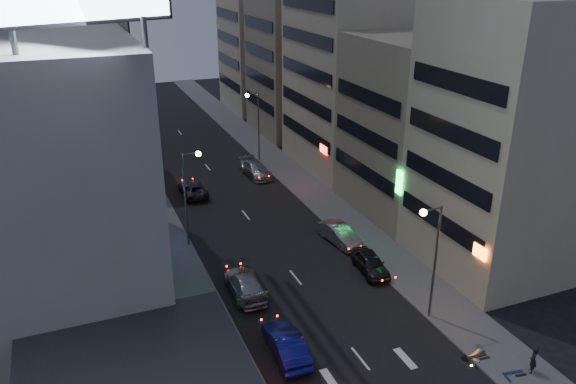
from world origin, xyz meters
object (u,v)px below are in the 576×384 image
parked_car_right_far (256,169)px  road_car_silver (245,284)px  scooter_blue (523,362)px  person (533,360)px  scooter_black_b (486,345)px  parked_car_right_near (370,263)px  road_car_blue (286,344)px  parked_car_right_mid (339,234)px  scooter_silver_b (480,341)px  scooter_black_a (522,377)px  parked_car_left (193,189)px  scooter_silver_a (529,377)px

parked_car_right_far → road_car_silver: road_car_silver is taller
road_car_silver → scooter_blue: size_ratio=2.88×
parked_car_right_far → person: (4.23, -36.20, 0.19)m
parked_car_right_far → scooter_black_b: size_ratio=2.74×
parked_car_right_near → road_car_blue: bearing=-139.3°
person → scooter_black_b: (-1.32, 2.36, -0.25)m
parked_car_right_mid → scooter_blue: (2.50, -18.31, -0.08)m
scooter_silver_b → scooter_blue: bearing=-178.3°
parked_car_right_near → scooter_black_a: (1.46, -14.18, -0.01)m
person → parked_car_right_far: bearing=-128.1°
parked_car_left → scooter_blue: size_ratio=2.58×
parked_car_right_mid → parked_car_right_near: bearing=-97.8°
parked_car_right_near → scooter_silver_a: size_ratio=2.43×
parked_car_right_mid → scooter_blue: parked_car_right_mid is taller
parked_car_right_mid → parked_car_left: parked_car_right_mid is taller
scooter_black_b → parked_car_right_near: bearing=12.2°
parked_car_right_far → road_car_silver: 23.55m
parked_car_right_near → parked_car_left: (-9.03, 19.91, -0.08)m
scooter_black_a → scooter_black_b: bearing=-20.7°
scooter_blue → scooter_black_b: 2.22m
scooter_blue → scooter_black_b: size_ratio=0.97×
parked_car_right_far → scooter_black_a: size_ratio=2.60×
scooter_blue → person: bearing=-124.4°
parked_car_right_near → parked_car_right_mid: size_ratio=0.94×
scooter_black_a → scooter_silver_b: (0.06, 3.54, -0.09)m
parked_car_left → road_car_silver: 19.22m
person → parked_car_left: bearing=-115.1°
road_car_silver → person: 19.02m
road_car_silver → scooter_black_a: (11.23, -14.89, -0.04)m
parked_car_right_far → scooter_silver_b: 33.47m
parked_car_right_mid → parked_car_right_far: parked_car_right_mid is taller
road_car_blue → scooter_black_b: bearing=161.4°
parked_car_left → scooter_black_a: size_ratio=2.38×
parked_car_right_mid → parked_car_left: bearing=113.7°
scooter_black_b → parked_car_right_mid: bearing=9.7°
parked_car_right_mid → scooter_black_b: (1.55, -16.31, -0.06)m
road_car_blue → scooter_black_b: size_ratio=2.53×
road_car_blue → road_car_silver: bearing=-85.7°
road_car_silver → scooter_silver_a: bearing=130.2°
road_car_blue → person: 14.24m
scooter_blue → parked_car_right_mid: bearing=16.6°
parked_car_right_near → scooter_black_b: bearing=-76.1°
scooter_black_b → parked_car_right_far: bearing=9.2°
road_car_silver → scooter_black_a: 18.65m
scooter_silver_a → scooter_silver_b: bearing=27.6°
scooter_black_a → scooter_blue: 1.47m
parked_car_right_far → person: 36.44m
parked_car_right_far → person: size_ratio=3.15×
road_car_blue → road_car_silver: size_ratio=0.91×
scooter_black_a → scooter_silver_a: bearing=-123.3°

